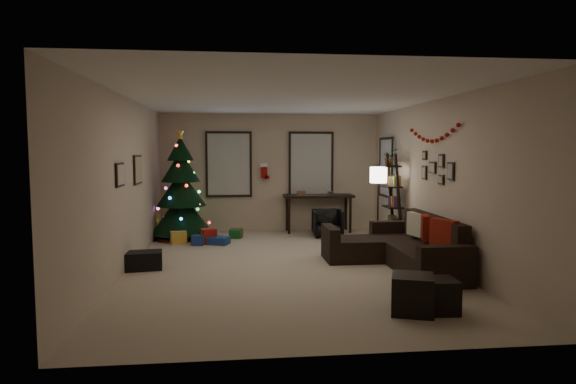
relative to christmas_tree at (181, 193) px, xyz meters
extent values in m
plane|color=#BCA88E|center=(1.95, -2.70, -0.98)|extent=(7.00, 7.00, 0.00)
plane|color=white|center=(1.95, -2.70, 1.72)|extent=(7.00, 7.00, 0.00)
plane|color=beige|center=(1.95, 0.80, 0.37)|extent=(5.00, 0.00, 5.00)
plane|color=beige|center=(1.95, -6.20, 0.37)|extent=(5.00, 0.00, 5.00)
plane|color=beige|center=(-0.55, -2.70, 0.37)|extent=(0.00, 7.00, 7.00)
plane|color=beige|center=(4.45, -2.70, 0.37)|extent=(0.00, 7.00, 7.00)
cube|color=#728CB2|center=(1.00, 0.77, 0.57)|extent=(0.94, 0.02, 1.35)
cube|color=beige|center=(1.00, 0.77, 0.57)|extent=(0.94, 0.03, 1.35)
cube|color=#728CB2|center=(2.90, 0.77, 0.57)|extent=(0.94, 0.02, 1.35)
cube|color=beige|center=(2.90, 0.77, 0.57)|extent=(0.94, 0.03, 1.35)
cube|color=#728CB2|center=(4.42, -0.15, 0.52)|extent=(0.05, 0.27, 1.17)
cube|color=beige|center=(4.42, -0.15, 0.52)|extent=(0.05, 0.45, 1.17)
cylinder|color=black|center=(0.00, 0.00, -0.84)|extent=(0.09, 0.09, 0.28)
cone|color=black|center=(0.00, 0.00, -0.42)|extent=(1.27, 1.27, 0.88)
cone|color=black|center=(0.00, 0.00, 0.10)|extent=(1.04, 1.04, 0.75)
cone|color=black|center=(0.00, 0.00, 0.56)|extent=(0.82, 0.82, 0.65)
cone|color=black|center=(0.00, 0.00, 0.93)|extent=(0.56, 0.56, 0.51)
cylinder|color=maroon|center=(0.00, 0.00, -0.96)|extent=(1.02, 1.02, 0.04)
cube|color=navy|center=(0.40, -0.80, -0.88)|extent=(0.22, 0.22, 0.20)
cube|color=gold|center=(0.00, -0.60, -0.85)|extent=(0.30, 0.22, 0.25)
cube|color=#14591E|center=(1.15, -0.05, -0.89)|extent=(0.25, 0.30, 0.18)
cube|color=silver|center=(-0.10, -0.15, -0.84)|extent=(0.26, 0.26, 0.28)
cube|color=maroon|center=(0.60, -0.65, -0.83)|extent=(0.28, 0.25, 0.30)
cube|color=navy|center=(0.80, -0.75, -0.90)|extent=(0.40, 0.30, 0.15)
cube|color=black|center=(3.98, -3.06, -0.79)|extent=(0.79, 2.12, 0.37)
cube|color=black|center=(4.27, -3.06, -0.37)|extent=(0.20, 2.12, 0.46)
cube|color=black|center=(3.98, -4.22, -0.68)|extent=(0.79, 0.20, 0.58)
cube|color=black|center=(3.98, -1.90, -0.68)|extent=(0.79, 0.20, 0.58)
cube|color=black|center=(3.20, -2.40, -0.79)|extent=(0.75, 0.79, 0.37)
cube|color=black|center=(2.74, -2.40, -0.68)|extent=(0.18, 0.79, 0.58)
cube|color=maroon|center=(4.16, -3.71, -0.34)|extent=(0.29, 0.47, 0.46)
cube|color=maroon|center=(4.16, -3.01, -0.34)|extent=(0.23, 0.41, 0.40)
cube|color=beige|center=(4.16, -2.62, -0.35)|extent=(0.21, 0.41, 0.39)
cube|color=black|center=(3.16, -5.15, -0.75)|extent=(0.59, 0.59, 0.44)
cube|color=black|center=(3.46, -5.15, -0.78)|extent=(0.44, 0.44, 0.39)
cube|color=black|center=(3.03, 0.52, -0.15)|extent=(1.59, 0.57, 0.06)
cylinder|color=black|center=(2.33, 0.30, -0.58)|extent=(0.06, 0.06, 0.79)
cylinder|color=black|center=(2.33, 0.75, -0.58)|extent=(0.06, 0.06, 0.79)
cylinder|color=black|center=(3.73, 0.30, -0.58)|extent=(0.06, 0.06, 0.79)
cylinder|color=black|center=(3.73, 0.75, -0.58)|extent=(0.06, 0.06, 0.79)
imported|color=black|center=(3.12, -0.13, -0.68)|extent=(0.61, 0.58, 0.60)
cube|color=black|center=(4.27, -1.41, -0.07)|extent=(0.05, 0.05, 1.81)
cube|color=black|center=(4.27, -0.93, -0.07)|extent=(0.05, 0.05, 1.81)
cube|color=black|center=(4.24, -1.17, -0.62)|extent=(0.30, 0.50, 0.03)
cube|color=black|center=(4.24, -1.17, -0.22)|extent=(0.30, 0.50, 0.03)
cube|color=black|center=(4.24, -1.17, 0.18)|extent=(0.30, 0.50, 0.03)
cube|color=black|center=(4.24, -1.17, 0.58)|extent=(0.30, 0.50, 0.03)
imported|color=#4C4C4C|center=(4.25, -0.86, 0.81)|extent=(0.44, 0.40, 0.44)
cylinder|color=black|center=(3.90, -1.27, -0.96)|extent=(0.27, 0.27, 0.03)
cylinder|color=black|center=(3.90, -1.27, -0.30)|extent=(0.03, 0.03, 1.30)
cylinder|color=white|center=(3.90, -1.27, 0.42)|extent=(0.33, 0.33, 0.31)
cube|color=black|center=(-0.53, -1.80, 0.56)|extent=(0.04, 0.60, 0.50)
cube|color=tan|center=(-0.53, -1.80, 0.56)|extent=(0.01, 0.54, 0.45)
cube|color=black|center=(-0.53, -3.12, 0.54)|extent=(0.04, 0.45, 0.35)
cube|color=beige|center=(-0.53, -3.12, 0.54)|extent=(0.01, 0.41, 0.31)
cube|color=black|center=(4.43, -3.30, 0.57)|extent=(0.03, 0.22, 0.28)
cube|color=black|center=(4.43, -2.95, 0.72)|extent=(0.03, 0.18, 0.22)
cube|color=black|center=(4.43, -2.95, 0.42)|extent=(0.03, 0.20, 0.16)
cube|color=black|center=(4.43, -2.60, 0.60)|extent=(0.03, 0.26, 0.20)
cube|color=black|center=(4.43, -2.25, 0.50)|extent=(0.03, 0.18, 0.24)
cube|color=black|center=(4.43, -2.25, 0.80)|extent=(0.03, 0.16, 0.16)
cube|color=#990F0C|center=(1.80, 0.69, 0.41)|extent=(0.14, 0.04, 0.30)
cube|color=white|center=(1.80, 0.69, 0.56)|extent=(0.16, 0.05, 0.08)
cube|color=#990F0C|center=(1.87, 0.69, 0.28)|extent=(0.10, 0.04, 0.08)
cube|color=#990F0C|center=(2.13, 0.87, 0.45)|extent=(0.14, 0.04, 0.30)
cube|color=white|center=(2.13, 0.87, 0.60)|extent=(0.16, 0.05, 0.08)
cube|color=#990F0C|center=(2.20, 0.87, 0.32)|extent=(0.10, 0.04, 0.08)
cube|color=black|center=(-0.30, -2.70, -0.84)|extent=(0.61, 0.44, 0.28)
camera|label=1|loc=(1.14, -10.43, 0.89)|focal=30.38mm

